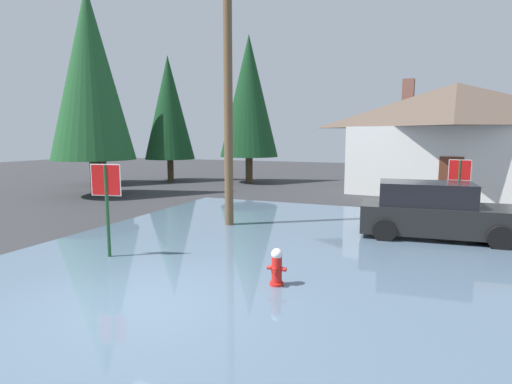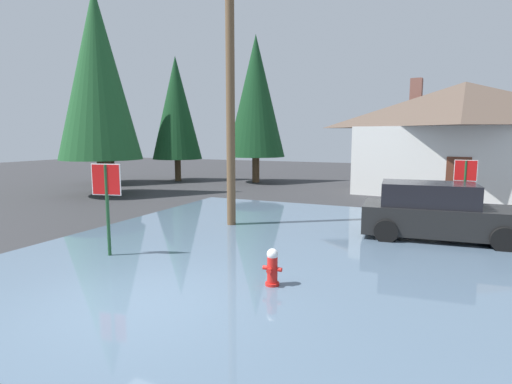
# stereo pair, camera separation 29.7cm
# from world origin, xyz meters

# --- Properties ---
(ground_plane) EXTENTS (80.00, 80.00, 0.10)m
(ground_plane) POSITION_xyz_m (0.00, 0.00, -0.05)
(ground_plane) COLOR #2D2D30
(flood_puddle) EXTENTS (13.49, 13.76, 0.04)m
(flood_puddle) POSITION_xyz_m (1.69, 4.36, 0.02)
(flood_puddle) COLOR #4C6075
(flood_puddle) RESTS_ON ground
(lane_stop_bar) EXTENTS (3.61, 0.39, 0.01)m
(lane_stop_bar) POSITION_xyz_m (-0.70, -1.06, 0.00)
(lane_stop_bar) COLOR silver
(lane_stop_bar) RESTS_ON ground
(stop_sign_near) EXTENTS (0.74, 0.18, 2.26)m
(stop_sign_near) POSITION_xyz_m (-2.51, 1.96, 1.61)
(stop_sign_near) COLOR #1E4C28
(stop_sign_near) RESTS_ON ground
(fire_hydrant) EXTENTS (0.38, 0.33, 0.76)m
(fire_hydrant) POSITION_xyz_m (1.83, 1.69, 0.38)
(fire_hydrant) COLOR red
(fire_hydrant) RESTS_ON ground
(utility_pole) EXTENTS (1.60, 0.28, 9.91)m
(utility_pole) POSITION_xyz_m (-1.41, 6.26, 5.14)
(utility_pole) COLOR brown
(utility_pole) RESTS_ON ground
(stop_sign_far) EXTENTS (0.74, 0.08, 2.08)m
(stop_sign_far) POSITION_xyz_m (5.58, 10.54, 1.48)
(stop_sign_far) COLOR #1E4C28
(stop_sign_far) RESTS_ON ground
(house) EXTENTS (10.85, 7.02, 6.02)m
(house) POSITION_xyz_m (5.77, 17.67, 2.90)
(house) COLOR silver
(house) RESTS_ON ground
(parked_car) EXTENTS (4.28, 2.21, 1.60)m
(parked_car) POSITION_xyz_m (4.70, 7.00, 0.76)
(parked_car) COLOR black
(parked_car) RESTS_ON ground
(pine_tree_tall_left) EXTENTS (3.96, 3.96, 9.90)m
(pine_tree_tall_left) POSITION_xyz_m (-10.48, 9.93, 5.82)
(pine_tree_tall_left) COLOR #4C3823
(pine_tree_tall_left) RESTS_ON ground
(pine_tree_mid_left) EXTENTS (3.80, 3.80, 9.50)m
(pine_tree_mid_left) POSITION_xyz_m (-13.85, 14.04, 5.59)
(pine_tree_mid_left) COLOR #4C3823
(pine_tree_mid_left) RESTS_ON ground
(pine_tree_short_left) EXTENTS (3.20, 3.20, 8.01)m
(pine_tree_short_left) POSITION_xyz_m (-10.92, 17.02, 4.71)
(pine_tree_short_left) COLOR #4C3823
(pine_tree_short_left) RESTS_ON ground
(pine_tree_far_center) EXTENTS (3.64, 3.64, 9.10)m
(pine_tree_far_center) POSITION_xyz_m (-5.82, 18.21, 5.35)
(pine_tree_far_center) COLOR #4C3823
(pine_tree_far_center) RESTS_ON ground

